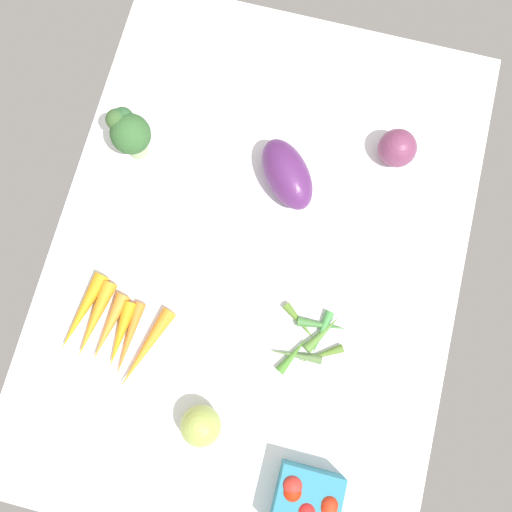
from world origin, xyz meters
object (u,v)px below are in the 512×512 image
at_px(okra_pile, 312,339).
at_px(eggplant, 287,174).
at_px(heirloom_tomato_green, 201,426).
at_px(red_onion_center, 397,148).
at_px(berry_basket, 307,502).
at_px(broccoli_head, 128,131).
at_px(carrot_bunch, 111,329).

xyz_separation_m(okra_pile, eggplant, (0.28, 0.12, 0.03)).
height_order(heirloom_tomato_green, eggplant, eggplant).
bearing_deg(heirloom_tomato_green, red_onion_center, -21.37).
xyz_separation_m(heirloom_tomato_green, okra_pile, (0.19, -0.15, -0.03)).
xyz_separation_m(red_onion_center, berry_basket, (-0.65, 0.02, 0.00)).
bearing_deg(broccoli_head, carrot_bunch, -170.29).
bearing_deg(red_onion_center, okra_pile, 169.12).
bearing_deg(berry_basket, broccoli_head, 40.61).
distance_m(red_onion_center, eggplant, 0.22).
distance_m(broccoli_head, berry_basket, 0.72).
bearing_deg(berry_basket, heirloom_tomato_green, 70.08).
relative_size(okra_pile, broccoli_head, 1.16).
height_order(okra_pile, berry_basket, berry_basket).
height_order(okra_pile, eggplant, eggplant).
bearing_deg(carrot_bunch, red_onion_center, -43.11).
bearing_deg(heirloom_tomato_green, berry_basket, -109.92).
bearing_deg(red_onion_center, carrot_bunch, 136.89).
relative_size(carrot_bunch, broccoli_head, 1.71).
distance_m(heirloom_tomato_green, okra_pile, 0.25).
height_order(okra_pile, red_onion_center, red_onion_center).
relative_size(carrot_bunch, berry_basket, 1.85).
xyz_separation_m(red_onion_center, eggplant, (-0.10, 0.19, 0.00)).
distance_m(berry_basket, eggplant, 0.57).
height_order(red_onion_center, broccoli_head, broccoli_head).
bearing_deg(red_onion_center, heirloom_tomato_green, 158.63).
distance_m(carrot_bunch, okra_pile, 0.36).
bearing_deg(okra_pile, red_onion_center, -10.88).
relative_size(red_onion_center, broccoli_head, 0.63).
distance_m(heirloom_tomato_green, berry_basket, 0.22).
height_order(broccoli_head, berry_basket, broccoli_head).
bearing_deg(okra_pile, heirloom_tomato_green, 141.63).
distance_m(carrot_bunch, broccoli_head, 0.36).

